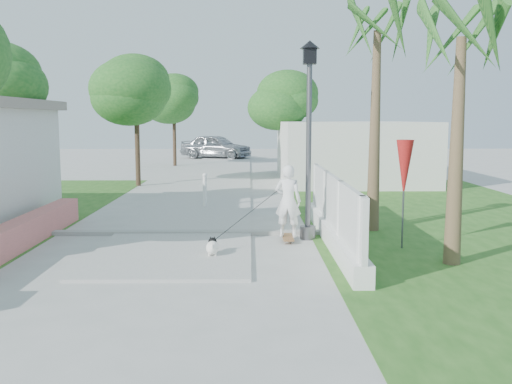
{
  "coord_description": "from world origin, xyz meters",
  "views": [
    {
      "loc": [
        1.57,
        -7.29,
        2.74
      ],
      "look_at": [
        1.72,
        5.39,
        1.1
      ],
      "focal_mm": 40.0,
      "sensor_mm": 36.0,
      "label": 1
    }
  ],
  "objects_px": {
    "bollard": "(205,190)",
    "dog": "(212,247)",
    "street_lamp": "(309,133)",
    "patio_umbrella": "(404,169)",
    "parked_car": "(216,146)",
    "skateboarder": "(255,212)"
  },
  "relations": [
    {
      "from": "bollard",
      "to": "patio_umbrella",
      "type": "bearing_deg",
      "value": -50.09
    },
    {
      "from": "patio_umbrella",
      "to": "skateboarder",
      "type": "xyz_separation_m",
      "value": [
        -3.11,
        0.26,
        -0.94
      ]
    },
    {
      "from": "street_lamp",
      "to": "skateboarder",
      "type": "distance_m",
      "value": 2.2
    },
    {
      "from": "bollard",
      "to": "patio_umbrella",
      "type": "relative_size",
      "value": 0.47
    },
    {
      "from": "street_lamp",
      "to": "parked_car",
      "type": "height_order",
      "value": "street_lamp"
    },
    {
      "from": "street_lamp",
      "to": "parked_car",
      "type": "relative_size",
      "value": 0.91
    },
    {
      "from": "skateboarder",
      "to": "parked_car",
      "type": "distance_m",
      "value": 27.39
    },
    {
      "from": "skateboarder",
      "to": "parked_car",
      "type": "relative_size",
      "value": 0.39
    },
    {
      "from": "street_lamp",
      "to": "bollard",
      "type": "distance_m",
      "value": 5.56
    },
    {
      "from": "bollard",
      "to": "dog",
      "type": "xyz_separation_m",
      "value": [
        0.63,
        -6.22,
        -0.37
      ]
    },
    {
      "from": "patio_umbrella",
      "to": "dog",
      "type": "xyz_separation_m",
      "value": [
        -3.97,
        -0.72,
        -1.48
      ]
    },
    {
      "from": "bollard",
      "to": "skateboarder",
      "type": "bearing_deg",
      "value": -74.17
    },
    {
      "from": "bollard",
      "to": "dog",
      "type": "bearing_deg",
      "value": -84.19
    },
    {
      "from": "skateboarder",
      "to": "street_lamp",
      "type": "bearing_deg",
      "value": -134.83
    },
    {
      "from": "patio_umbrella",
      "to": "dog",
      "type": "relative_size",
      "value": 4.04
    },
    {
      "from": "street_lamp",
      "to": "bollard",
      "type": "height_order",
      "value": "street_lamp"
    },
    {
      "from": "patio_umbrella",
      "to": "parked_car",
      "type": "xyz_separation_m",
      "value": [
        -5.55,
        27.54,
        -0.85
      ]
    },
    {
      "from": "street_lamp",
      "to": "patio_umbrella",
      "type": "relative_size",
      "value": 1.93
    },
    {
      "from": "parked_car",
      "to": "dog",
      "type": "bearing_deg",
      "value": -153.11
    },
    {
      "from": "street_lamp",
      "to": "bollard",
      "type": "xyz_separation_m",
      "value": [
        -2.7,
        4.5,
        -1.84
      ]
    },
    {
      "from": "skateboarder",
      "to": "parked_car",
      "type": "height_order",
      "value": "skateboarder"
    },
    {
      "from": "patio_umbrella",
      "to": "parked_car",
      "type": "bearing_deg",
      "value": 101.39
    }
  ]
}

